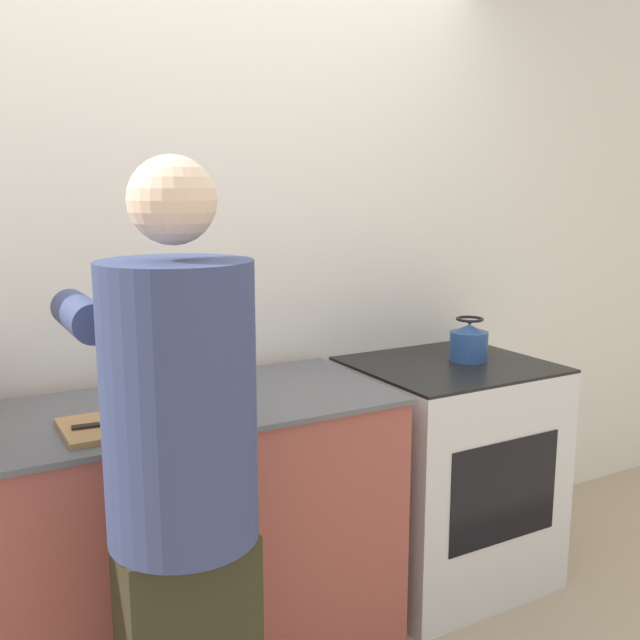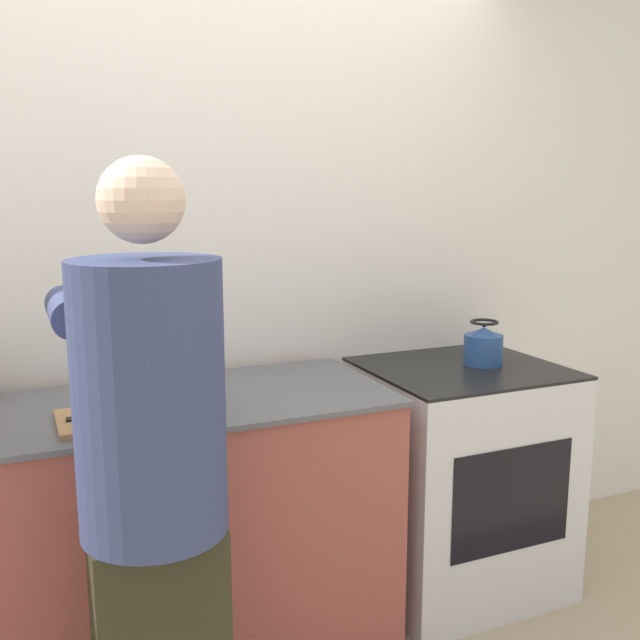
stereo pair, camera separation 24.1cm
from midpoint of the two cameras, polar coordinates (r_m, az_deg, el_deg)
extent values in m
cube|color=white|center=(2.77, -6.35, 3.78)|extent=(8.00, 0.05, 2.60)
cube|color=#9E4C42|center=(2.53, -12.19, -17.11)|extent=(1.75, 0.64, 0.91)
cube|color=#56565B|center=(2.36, -12.63, -6.99)|extent=(1.77, 0.66, 0.02)
cube|color=silver|center=(3.05, 13.34, -12.26)|extent=(0.74, 0.67, 0.91)
cube|color=black|center=(2.90, 13.72, -3.79)|extent=(0.74, 0.67, 0.01)
cube|color=black|center=(2.79, 17.56, -13.60)|extent=(0.52, 0.01, 0.40)
cylinder|color=navy|center=(1.72, -9.56, -6.28)|extent=(0.36, 0.36, 0.66)
sphere|color=beige|center=(1.64, -10.05, 9.44)|extent=(0.20, 0.20, 0.20)
cylinder|color=navy|center=(1.95, -16.28, 0.66)|extent=(0.10, 0.30, 0.10)
cylinder|color=navy|center=(2.01, -7.67, 1.27)|extent=(0.10, 0.30, 0.10)
cube|color=#A87A4C|center=(2.21, -13.24, -7.69)|extent=(0.32, 0.26, 0.02)
cube|color=silver|center=(2.20, -13.02, -7.49)|extent=(0.13, 0.05, 0.01)
cube|color=black|center=(2.19, -15.70, -7.66)|extent=(0.08, 0.04, 0.01)
cylinder|color=#284C8C|center=(2.94, 15.23, -2.32)|extent=(0.15, 0.15, 0.12)
cone|color=#284C8C|center=(2.93, 15.30, -0.88)|extent=(0.12, 0.12, 0.03)
sphere|color=black|center=(2.92, 15.32, -0.42)|extent=(0.02, 0.02, 0.02)
torus|color=black|center=(2.92, 15.33, -0.18)|extent=(0.11, 0.11, 0.01)
cylinder|color=#C6B789|center=(2.34, -6.55, -5.81)|extent=(0.13, 0.13, 0.07)
camera|label=1|loc=(0.12, -87.14, 0.53)|focal=40.00mm
camera|label=2|loc=(0.12, 92.86, -0.53)|focal=40.00mm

